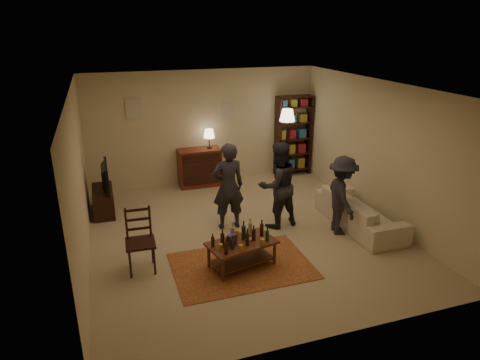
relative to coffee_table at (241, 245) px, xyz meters
name	(u,v)px	position (x,y,z in m)	size (l,w,h in m)	color
floor	(244,233)	(0.42, 1.08, -0.39)	(6.00, 6.00, 0.00)	#C6B793
room_shell	(176,110)	(-0.23, 4.06, 1.42)	(6.00, 6.00, 6.00)	beige
rug	(242,266)	(0.01, 0.00, -0.39)	(2.20, 1.50, 0.01)	maroon
coffee_table	(241,245)	(0.00, 0.00, 0.00)	(1.17, 0.80, 0.78)	brown
dining_chair	(140,237)	(-1.52, 0.45, 0.16)	(0.47, 0.47, 1.04)	black
tv_stand	(103,195)	(-2.02, 2.88, -0.01)	(0.40, 1.00, 1.06)	black
dresser	(200,166)	(0.23, 3.80, 0.08)	(1.00, 0.50, 1.36)	maroon
bookshelf	(293,135)	(2.67, 3.86, 0.64)	(0.90, 0.34, 2.02)	black
floor_lamp	(287,121)	(2.24, 3.32, 1.15)	(0.36, 0.36, 1.82)	black
sofa	(360,211)	(2.62, 0.68, -0.09)	(2.08, 0.81, 0.61)	beige
person_left	(228,186)	(0.22, 1.43, 0.44)	(0.61, 0.40, 1.67)	#23242B
person_right	(278,185)	(1.12, 1.20, 0.44)	(0.81, 0.63, 1.66)	#26262E
person_by_sofa	(342,196)	(2.12, 0.57, 0.35)	(0.95, 0.55, 1.48)	#25252D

